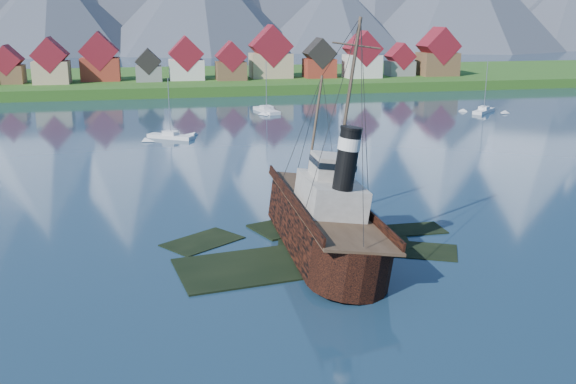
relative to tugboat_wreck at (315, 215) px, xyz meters
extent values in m
plane|color=#172D40|center=(-2.65, -3.09, -3.11)|extent=(1400.00, 1400.00, 0.00)
cube|color=black|center=(-5.65, -5.09, -3.43)|extent=(19.08, 11.42, 1.00)
cube|color=black|center=(3.35, 0.91, -3.49)|extent=(15.15, 9.76, 1.00)
cube|color=black|center=(-0.65, 5.91, -3.39)|extent=(11.45, 9.06, 1.00)
cube|color=black|center=(9.35, -4.09, -3.53)|extent=(10.27, 8.34, 1.00)
cube|color=black|center=(-11.65, 2.91, -3.51)|extent=(9.42, 8.68, 1.00)
cube|color=black|center=(12.35, 1.91, -3.46)|extent=(6.00, 4.00, 1.00)
cube|color=#2A4E16|center=(-2.65, 166.91, -3.11)|extent=(600.00, 80.00, 3.20)
cube|color=#3F3D38|center=(-2.65, 128.91, -3.11)|extent=(600.00, 2.50, 2.00)
cube|color=brown|center=(-58.65, 149.91, 2.64)|extent=(9.00, 8.00, 5.50)
cube|color=maroon|center=(-58.65, 149.91, 7.01)|extent=(9.16, 8.16, 9.16)
cube|color=tan|center=(-45.65, 146.91, 3.29)|extent=(10.50, 9.00, 6.80)
cube|color=maroon|center=(-45.65, 146.91, 8.58)|extent=(10.69, 9.18, 10.69)
cube|color=maroon|center=(-31.65, 152.91, 3.49)|extent=(12.00, 8.50, 7.20)
cube|color=maroon|center=(-31.65, 152.91, 9.25)|extent=(12.22, 8.67, 12.22)
cube|color=slate|center=(-16.65, 147.91, 2.29)|extent=(8.00, 7.00, 4.80)
cube|color=black|center=(-16.65, 147.91, 6.13)|extent=(8.15, 7.14, 8.15)
cube|color=beige|center=(-4.65, 150.91, 3.09)|extent=(11.00, 9.50, 6.40)
cube|color=maroon|center=(-4.65, 150.91, 8.27)|extent=(11.20, 9.69, 11.20)
cube|color=brown|center=(9.35, 146.91, 2.79)|extent=(9.50, 8.00, 5.80)
cube|color=maroon|center=(9.35, 146.91, 7.40)|extent=(9.67, 8.16, 9.67)
cube|color=tan|center=(23.35, 151.91, 3.89)|extent=(13.50, 10.00, 8.00)
cube|color=maroon|center=(23.35, 151.91, 10.32)|extent=(13.75, 10.20, 13.75)
cube|color=maroon|center=(39.35, 148.91, 2.99)|extent=(10.00, 8.50, 6.20)
cube|color=black|center=(39.35, 148.91, 7.89)|extent=(10.18, 8.67, 10.18)
cube|color=beige|center=(53.35, 145.91, 3.64)|extent=(11.50, 9.00, 7.50)
cube|color=maroon|center=(53.35, 145.91, 9.46)|extent=(11.71, 9.18, 11.71)
cube|color=slate|center=(68.35, 149.91, 2.39)|extent=(9.00, 7.50, 5.00)
cube|color=maroon|center=(68.35, 149.91, 6.51)|extent=(9.16, 7.65, 9.16)
cube|color=brown|center=(81.35, 147.91, 3.79)|extent=(12.50, 10.00, 7.80)
cube|color=maroon|center=(81.35, 147.91, 9.94)|extent=(12.73, 10.20, 12.73)
cone|color=#2D333D|center=(-72.65, 370.91, 23.89)|extent=(120.00, 120.00, 58.00)
cone|color=#2D333D|center=(17.35, 365.91, 27.89)|extent=(136.00, 136.00, 66.00)
cone|color=#2D333D|center=(107.35, 369.91, 19.89)|extent=(110.00, 110.00, 50.00)
cone|color=#2D333D|center=(287.35, 367.91, 24.89)|extent=(124.00, 124.00, 60.00)
cube|color=black|center=(0.00, -1.56, -0.78)|extent=(7.25, 20.89, 4.35)
cone|color=black|center=(0.00, 12.00, -0.78)|extent=(7.25, 7.25, 7.25)
cylinder|color=black|center=(0.00, -12.00, -0.78)|extent=(7.25, 7.25, 4.35)
cube|color=#4C3826|center=(0.00, -1.56, 1.50)|extent=(7.11, 27.56, 0.26)
cube|color=black|center=(-3.48, -1.56, 1.97)|extent=(0.21, 26.69, 0.93)
cube|color=black|center=(3.48, -1.56, 1.97)|extent=(0.21, 26.69, 0.93)
cube|color=#ADA89E|center=(0.00, -3.11, 3.05)|extent=(5.39, 8.81, 3.11)
cube|color=#ADA89E|center=(0.00, -2.07, 5.75)|extent=(3.73, 4.14, 2.28)
cylinder|color=black|center=(0.00, -6.53, 7.51)|extent=(1.97, 1.97, 5.80)
cylinder|color=silver|center=(0.00, -6.53, 8.96)|extent=(2.07, 2.07, 1.14)
cylinder|color=#473828|center=(0.00, 6.73, 7.82)|extent=(0.29, 0.29, 12.43)
cylinder|color=#473828|center=(0.00, -4.15, 13.62)|extent=(0.33, 0.33, 13.47)
cube|color=silver|center=(-12.94, 63.75, -3.00)|extent=(9.22, 7.23, 1.27)
cube|color=silver|center=(-12.94, 63.75, -2.00)|extent=(3.37, 3.21, 0.74)
cylinder|color=gray|center=(-12.94, 63.75, 3.12)|extent=(0.15, 0.15, 10.97)
cube|color=silver|center=(64.20, 82.59, -2.99)|extent=(8.63, 8.11, 1.34)
cube|color=silver|center=(64.20, 82.59, -1.93)|extent=(3.37, 3.33, 0.78)
cylinder|color=gray|center=(64.20, 82.59, 3.48)|extent=(0.16, 0.16, 11.60)
cube|color=silver|center=(11.62, 94.47, -2.99)|extent=(5.18, 11.63, 1.35)
cube|color=silver|center=(11.62, 94.47, -1.92)|extent=(3.10, 3.62, 0.79)
cylinder|color=gray|center=(11.62, 94.47, 3.55)|extent=(0.16, 0.16, 11.74)
camera|label=1|loc=(-16.09, -62.20, 20.36)|focal=40.00mm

